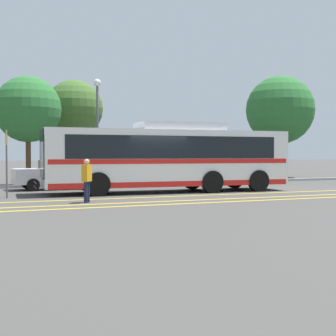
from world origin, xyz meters
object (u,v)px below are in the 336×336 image
at_px(tree_1, 280,110).
at_px(tree_2, 28,109).
at_px(transit_bus, 168,157).
at_px(parked_car_1, 57,174).
at_px(pedestrian_0, 87,178).
at_px(tree_0, 74,109).
at_px(bus_stop_sign, 7,155).
at_px(street_lamp, 97,115).

height_order(tree_1, tree_2, tree_1).
height_order(transit_bus, parked_car_1, transit_bus).
bearing_deg(pedestrian_0, tree_0, -152.62).
distance_m(bus_stop_sign, tree_0, 11.66).
height_order(bus_stop_sign, tree_0, tree_0).
xyz_separation_m(bus_stop_sign, street_lamp, (5.21, 6.56, 2.22)).
bearing_deg(tree_0, tree_2, -135.71).
relative_size(bus_stop_sign, street_lamp, 0.45).
relative_size(bus_stop_sign, tree_0, 0.42).
bearing_deg(pedestrian_0, tree_2, -137.81).
distance_m(transit_bus, tree_0, 10.56).
xyz_separation_m(pedestrian_0, street_lamp, (2.65, 9.39, 3.04)).
height_order(street_lamp, tree_2, tree_2).
xyz_separation_m(tree_0, tree_2, (-3.11, -3.03, -0.42)).
xyz_separation_m(pedestrian_0, bus_stop_sign, (-2.56, 2.83, 0.81)).
distance_m(street_lamp, tree_1, 15.34).
bearing_deg(tree_0, bus_stop_sign, -114.16).
xyz_separation_m(tree_1, tree_2, (-18.57, -2.87, -0.88)).
bearing_deg(tree_1, bus_stop_sign, -153.20).
height_order(parked_car_1, pedestrian_0, pedestrian_0).
relative_size(pedestrian_0, tree_1, 0.21).
height_order(bus_stop_sign, tree_1, tree_1).
relative_size(pedestrian_0, tree_0, 0.24).
bearing_deg(tree_1, parked_car_1, -160.84).
height_order(transit_bus, bus_stop_sign, transit_bus).
height_order(parked_car_1, tree_0, tree_0).
xyz_separation_m(transit_bus, tree_0, (-2.43, 9.83, 2.99)).
bearing_deg(tree_0, pedestrian_0, -98.92).
height_order(street_lamp, tree_0, tree_0).
height_order(transit_bus, pedestrian_0, transit_bus).
xyz_separation_m(transit_bus, bus_stop_sign, (-7.05, -0.47, 0.08)).
bearing_deg(tree_2, parked_car_1, -71.84).
bearing_deg(bus_stop_sign, street_lamp, -35.53).
distance_m(bus_stop_sign, tree_1, 22.75).
height_order(street_lamp, tree_1, tree_1).
height_order(parked_car_1, street_lamp, street_lamp).
relative_size(tree_1, tree_2, 1.27).
height_order(pedestrian_0, bus_stop_sign, bus_stop_sign).
xyz_separation_m(transit_bus, street_lamp, (-1.84, 6.09, 2.31)).
distance_m(pedestrian_0, street_lamp, 10.22).
distance_m(bus_stop_sign, street_lamp, 8.67).
xyz_separation_m(street_lamp, tree_0, (-0.59, 3.74, 0.69)).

